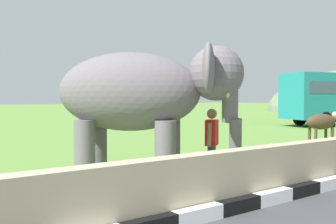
# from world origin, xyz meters

# --- Properties ---
(barrier_parapet) EXTENTS (28.00, 0.36, 1.00)m
(barrier_parapet) POSITION_xyz_m (2.00, 4.07, 0.50)
(barrier_parapet) COLOR tan
(barrier_parapet) RESTS_ON ground_plane
(elephant) EXTENTS (3.85, 3.82, 3.00)m
(elephant) POSITION_xyz_m (1.83, 6.39, 1.98)
(elephant) COLOR slate
(elephant) RESTS_ON ground_plane
(person_handler) EXTENTS (0.59, 0.45, 1.66)m
(person_handler) POSITION_xyz_m (3.31, 5.89, 0.93)
(person_handler) COLOR navy
(person_handler) RESTS_ON ground_plane
(cow_mid) EXTENTS (1.93, 0.94, 1.23)m
(cow_mid) POSITION_xyz_m (12.30, 8.65, 0.87)
(cow_mid) COLOR #473323
(cow_mid) RESTS_ON ground_plane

